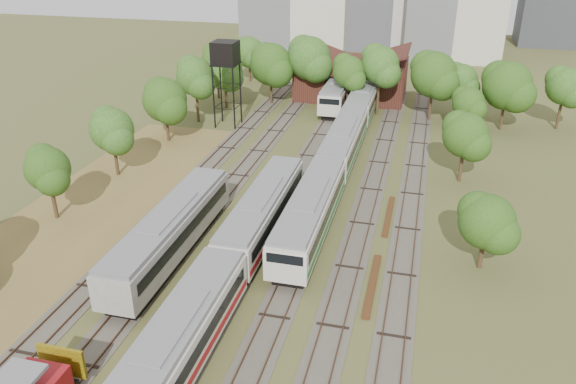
# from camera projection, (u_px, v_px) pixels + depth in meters

# --- Properties ---
(ground) EXTENTS (240.00, 240.00, 0.00)m
(ground) POSITION_uv_depth(u_px,v_px,m) (231.00, 343.00, 35.61)
(ground) COLOR #475123
(ground) RESTS_ON ground
(dry_grass_patch) EXTENTS (14.00, 60.00, 0.04)m
(dry_grass_patch) POSITION_uv_depth(u_px,v_px,m) (58.00, 244.00, 46.61)
(dry_grass_patch) COLOR brown
(dry_grass_patch) RESTS_ON ground
(tracks) EXTENTS (24.60, 80.00, 0.19)m
(tracks) POSITION_uv_depth(u_px,v_px,m) (306.00, 183.00, 57.59)
(tracks) COLOR #4C473D
(tracks) RESTS_ON ground
(railcar_red_set) EXTENTS (3.09, 34.58, 3.83)m
(railcar_red_set) POSITION_uv_depth(u_px,v_px,m) (227.00, 268.00, 39.67)
(railcar_red_set) COLOR black
(railcar_red_set) RESTS_ON ground
(railcar_green_set) EXTENTS (3.21, 52.08, 3.97)m
(railcar_green_set) POSITION_uv_depth(u_px,v_px,m) (344.00, 143.00, 62.18)
(railcar_green_set) COLOR black
(railcar_green_set) RESTS_ON ground
(railcar_rear) EXTENTS (3.22, 16.08, 3.98)m
(railcar_rear) POSITION_uv_depth(u_px,v_px,m) (339.00, 92.00, 81.01)
(railcar_rear) COLOR black
(railcar_rear) RESTS_ON ground
(old_grey_coach) EXTENTS (3.17, 18.00, 3.93)m
(old_grey_coach) POSITION_uv_depth(u_px,v_px,m) (171.00, 232.00, 44.10)
(old_grey_coach) COLOR black
(old_grey_coach) RESTS_ON ground
(water_tower) EXTENTS (3.15, 3.15, 10.92)m
(water_tower) POSITION_uv_depth(u_px,v_px,m) (225.00, 55.00, 70.09)
(water_tower) COLOR black
(water_tower) RESTS_ON ground
(rail_pile_near) EXTENTS (0.54, 8.06, 0.27)m
(rail_pile_near) POSITION_uv_depth(u_px,v_px,m) (372.00, 285.00, 41.14)
(rail_pile_near) COLOR #533017
(rail_pile_near) RESTS_ON ground
(rail_pile_far) EXTENTS (0.48, 7.73, 0.25)m
(rail_pile_far) POSITION_uv_depth(u_px,v_px,m) (389.00, 216.00, 50.86)
(rail_pile_far) COLOR #533017
(rail_pile_far) RESTS_ON ground
(maintenance_shed) EXTENTS (16.45, 11.55, 7.58)m
(maintenance_shed) POSITION_uv_depth(u_px,v_px,m) (352.00, 78.00, 85.23)
(maintenance_shed) COLOR #371814
(maintenance_shed) RESTS_ON ground
(tree_band_left) EXTENTS (8.02, 74.98, 8.62)m
(tree_band_left) POSITION_uv_depth(u_px,v_px,m) (147.00, 109.00, 62.96)
(tree_band_left) COLOR #382616
(tree_band_left) RESTS_ON ground
(tree_band_far) EXTENTS (49.52, 11.59, 9.72)m
(tree_band_far) POSITION_uv_depth(u_px,v_px,m) (377.00, 72.00, 75.72)
(tree_band_far) COLOR #382616
(tree_band_far) RESTS_ON ground
(tree_band_right) EXTENTS (5.58, 35.89, 7.29)m
(tree_band_right) POSITION_uv_depth(u_px,v_px,m) (472.00, 145.00, 55.03)
(tree_band_right) COLOR #382616
(tree_band_right) RESTS_ON ground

